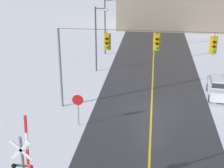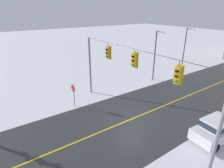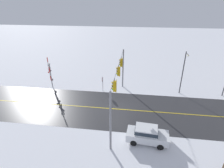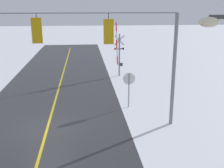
{
  "view_description": "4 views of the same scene",
  "coord_description": "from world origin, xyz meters",
  "px_view_note": "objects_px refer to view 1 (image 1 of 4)",
  "views": [
    {
      "loc": [
        -0.07,
        -23.15,
        11.16
      ],
      "look_at": [
        -2.93,
        -0.87,
        2.41
      ],
      "focal_mm": 53.34,
      "sensor_mm": 36.0,
      "label": 1
    },
    {
      "loc": [
        10.4,
        -9.22,
        8.98
      ],
      "look_at": [
        -1.5,
        -0.91,
        3.07
      ],
      "focal_mm": 29.81,
      "sensor_mm": 36.0,
      "label": 2
    },
    {
      "loc": [
        19.94,
        1.89,
        12.98
      ],
      "look_at": [
        -2.11,
        -1.1,
        2.6
      ],
      "focal_mm": 28.93,
      "sensor_mm": 36.0,
      "label": 3
    },
    {
      "loc": [
        -2.14,
        14.44,
        6.58
      ],
      "look_at": [
        -3.68,
        -0.78,
        2.25
      ],
      "focal_mm": 44.78,
      "sensor_mm": 36.0,
      "label": 4
    }
  ],
  "objects_px": {
    "stop_sign": "(78,103)",
    "streetlamp_far": "(107,22)",
    "parked_car_white": "(220,86)",
    "streetlamp_near": "(98,33)"
  },
  "relations": [
    {
      "from": "stop_sign",
      "to": "parked_car_white",
      "type": "bearing_deg",
      "value": 31.2
    },
    {
      "from": "stop_sign",
      "to": "streetlamp_far",
      "type": "xyz_separation_m",
      "value": [
        -0.57,
        18.0,
        2.2
      ]
    },
    {
      "from": "stop_sign",
      "to": "streetlamp_far",
      "type": "height_order",
      "value": "streetlamp_far"
    },
    {
      "from": "stop_sign",
      "to": "parked_car_white",
      "type": "height_order",
      "value": "stop_sign"
    },
    {
      "from": "stop_sign",
      "to": "streetlamp_far",
      "type": "bearing_deg",
      "value": 91.8
    },
    {
      "from": "streetlamp_near",
      "to": "streetlamp_far",
      "type": "xyz_separation_m",
      "value": [
        0.0,
        6.2,
        0.0
      ]
    },
    {
      "from": "streetlamp_far",
      "to": "parked_car_white",
      "type": "bearing_deg",
      "value": -46.13
    },
    {
      "from": "streetlamp_near",
      "to": "streetlamp_far",
      "type": "relative_size",
      "value": 1.0
    },
    {
      "from": "streetlamp_near",
      "to": "stop_sign",
      "type": "bearing_deg",
      "value": -87.25
    },
    {
      "from": "stop_sign",
      "to": "streetlamp_near",
      "type": "bearing_deg",
      "value": 92.75
    }
  ]
}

